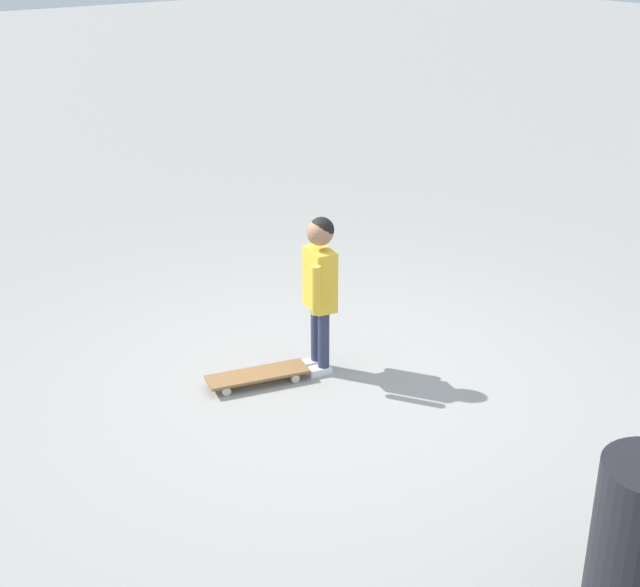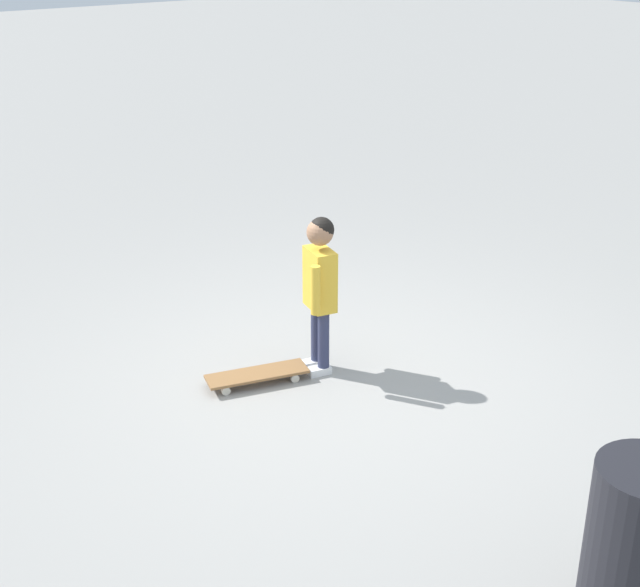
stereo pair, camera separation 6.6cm
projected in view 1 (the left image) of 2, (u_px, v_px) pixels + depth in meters
The scene contains 3 objects.
ground_plane at pixel (337, 382), 5.69m from camera, with size 50.00×50.00×0.00m, color gray.
child_person at pixel (320, 278), 5.59m from camera, with size 0.29×0.33×1.06m.
skateboard at pixel (257, 375), 5.65m from camera, with size 0.68×0.37×0.07m.
Camera 1 is at (3.17, 3.86, 2.78)m, focal length 49.40 mm.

